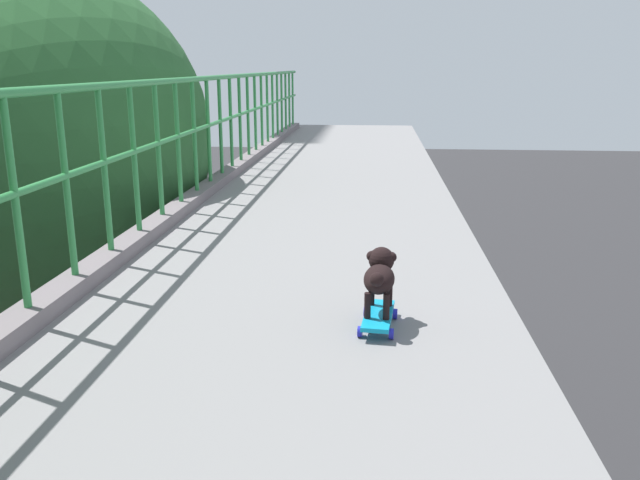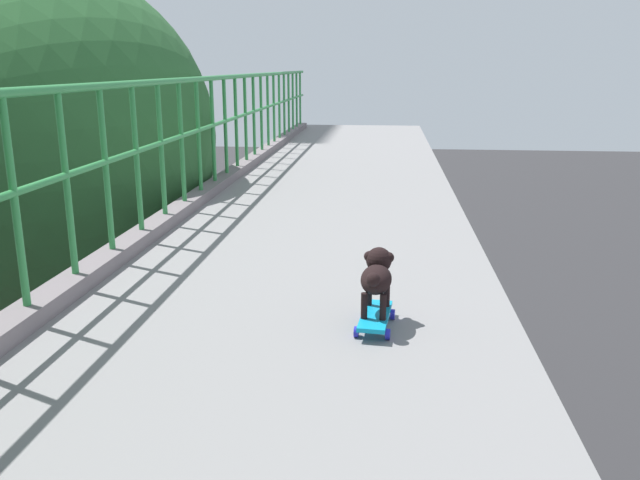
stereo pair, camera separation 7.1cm
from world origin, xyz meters
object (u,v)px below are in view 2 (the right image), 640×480
small_dog (377,274)px  city_bus (118,226)px  car_grey_fifth (74,422)px  toy_skateboard (375,317)px

small_dog → city_bus: bearing=117.1°
car_grey_fifth → small_dog: size_ratio=9.44×
car_grey_fifth → toy_skateboard: bearing=-51.6°
city_bus → small_dog: size_ratio=27.49×
city_bus → toy_skateboard: toy_skateboard is taller
car_grey_fifth → small_dog: (5.98, -7.49, 5.70)m
car_grey_fifth → city_bus: (-3.88, 11.78, 1.02)m
car_grey_fifth → small_dog: 11.15m
car_grey_fifth → toy_skateboard: size_ratio=8.26×
city_bus → car_grey_fifth: bearing=-71.8°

